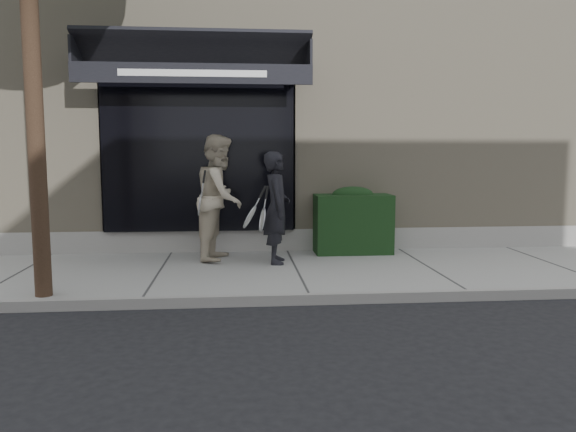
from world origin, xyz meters
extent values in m
plane|color=black|center=(0.00, 0.00, 0.00)|extent=(80.00, 80.00, 0.00)
cube|color=#969691|center=(0.00, 0.00, 0.06)|extent=(20.00, 3.00, 0.12)
cube|color=gray|center=(0.00, -1.55, 0.07)|extent=(20.00, 0.10, 0.14)
cube|color=tan|center=(0.00, 5.00, 2.75)|extent=(14.00, 7.00, 5.50)
cube|color=gray|center=(0.00, 1.70, 0.25)|extent=(14.02, 0.42, 0.50)
cube|color=black|center=(-1.50, 1.55, 1.80)|extent=(3.20, 0.30, 2.60)
cube|color=gray|center=(-3.10, 1.70, 1.80)|extent=(0.08, 0.40, 2.60)
cube|color=gray|center=(0.10, 1.70, 1.80)|extent=(0.08, 0.40, 2.60)
cube|color=gray|center=(-1.50, 1.70, 3.14)|extent=(3.36, 0.40, 0.12)
cube|color=black|center=(-1.50, 1.00, 3.40)|extent=(3.60, 1.03, 0.55)
cube|color=black|center=(-1.50, 0.50, 3.01)|extent=(3.60, 0.05, 0.30)
cube|color=white|center=(-1.50, 0.47, 3.01)|extent=(2.20, 0.01, 0.10)
cube|color=black|center=(-3.28, 1.00, 3.32)|extent=(0.04, 1.00, 0.45)
cube|color=black|center=(0.28, 1.00, 3.32)|extent=(0.04, 1.00, 0.45)
cube|color=black|center=(1.10, 1.25, 0.62)|extent=(1.30, 0.70, 1.00)
ellipsoid|color=black|center=(1.10, 1.25, 1.12)|extent=(0.71, 0.38, 0.27)
cylinder|color=black|center=(-3.20, -1.30, 2.40)|extent=(0.20, 0.20, 4.80)
imported|color=black|center=(-0.26, 0.45, 0.99)|extent=(0.45, 0.65, 1.73)
torus|color=silver|center=(-0.49, 0.21, 0.83)|extent=(0.12, 0.31, 0.30)
cylinder|color=silver|center=(-0.49, 0.21, 0.83)|extent=(0.09, 0.27, 0.27)
cylinder|color=silver|center=(-0.49, 0.21, 0.83)|extent=(0.18, 0.04, 0.05)
cylinder|color=black|center=(-0.49, 0.21, 0.83)|extent=(0.20, 0.06, 0.07)
torus|color=silver|center=(-0.68, 0.08, 0.89)|extent=(0.24, 0.34, 0.28)
cylinder|color=silver|center=(-0.68, 0.08, 0.89)|extent=(0.20, 0.30, 0.24)
cylinder|color=silver|center=(-0.68, 0.08, 0.89)|extent=(0.17, 0.07, 0.10)
cylinder|color=black|center=(-0.68, 0.08, 0.89)|extent=(0.19, 0.09, 0.12)
imported|color=beige|center=(-1.14, 0.85, 1.12)|extent=(0.94, 1.11, 2.00)
torus|color=silver|center=(-1.43, 0.56, 1.05)|extent=(0.08, 0.31, 0.30)
cylinder|color=silver|center=(-1.43, 0.56, 1.05)|extent=(0.05, 0.27, 0.27)
cylinder|color=silver|center=(-1.43, 0.56, 1.05)|extent=(0.18, 0.03, 0.05)
cylinder|color=black|center=(-1.43, 0.56, 1.05)|extent=(0.20, 0.04, 0.06)
camera|label=1|loc=(-0.86, -8.15, 1.85)|focal=35.00mm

